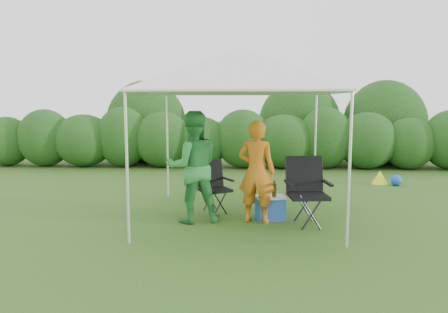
# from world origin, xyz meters

# --- Properties ---
(ground) EXTENTS (70.00, 70.00, 0.00)m
(ground) POSITION_xyz_m (0.00, 0.00, 0.00)
(ground) COLOR #365E1D
(hedge) EXTENTS (16.00, 1.53, 1.80)m
(hedge) POSITION_xyz_m (0.12, 6.00, 0.82)
(hedge) COLOR #214E18
(hedge) RESTS_ON ground
(canopy) EXTENTS (3.10, 3.10, 2.83)m
(canopy) POSITION_xyz_m (0.00, 0.50, 2.46)
(canopy) COLOR silver
(canopy) RESTS_ON ground
(chair_right) EXTENTS (0.73, 0.67, 1.08)m
(chair_right) POSITION_xyz_m (1.09, 0.13, 0.61)
(chair_right) COLOR black
(chair_right) RESTS_ON ground
(chair_left) EXTENTS (0.71, 0.69, 0.91)m
(chair_left) POSITION_xyz_m (-0.48, 0.85, 0.51)
(chair_left) COLOR black
(chair_left) RESTS_ON ground
(man) EXTENTS (0.69, 0.54, 1.67)m
(man) POSITION_xyz_m (0.29, 0.18, 0.84)
(man) COLOR #CA6B16
(man) RESTS_ON ground
(woman) EXTENTS (1.03, 0.90, 1.82)m
(woman) POSITION_xyz_m (-0.74, 0.16, 0.91)
(woman) COLOR #2D8B3B
(woman) RESTS_ON ground
(cooler) EXTENTS (0.54, 0.45, 0.40)m
(cooler) POSITION_xyz_m (0.53, 0.34, 0.20)
(cooler) COLOR #1F4A92
(cooler) RESTS_ON ground
(bottle) EXTENTS (0.07, 0.07, 0.27)m
(bottle) POSITION_xyz_m (0.59, 0.30, 0.53)
(bottle) COLOR #592D0C
(bottle) RESTS_ON cooler
(lawn_toy) EXTENTS (0.64, 0.53, 0.32)m
(lawn_toy) POSITION_xyz_m (3.38, 3.60, 0.15)
(lawn_toy) COLOR yellow
(lawn_toy) RESTS_ON ground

